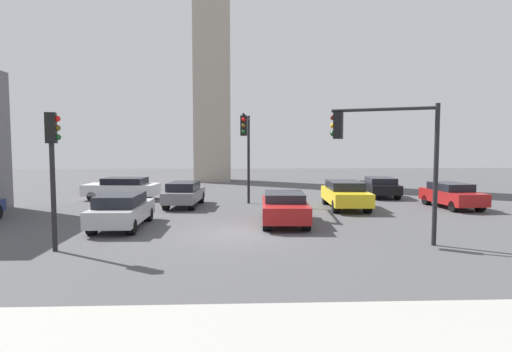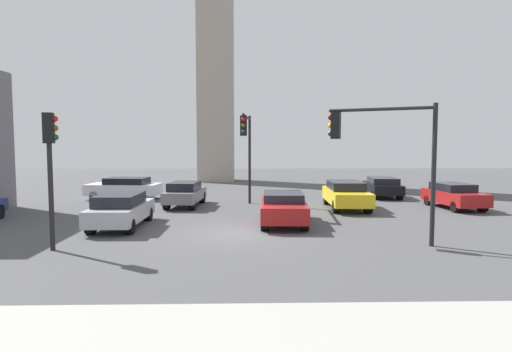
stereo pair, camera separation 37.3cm
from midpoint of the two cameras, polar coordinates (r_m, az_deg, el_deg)
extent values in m
plane|color=#4C4C4F|center=(16.99, -1.61, -7.72)|extent=(91.26, 91.26, 0.00)
cube|color=#A8A59E|center=(7.84, -1.82, -21.85)|extent=(32.85, 3.46, 0.15)
cylinder|color=black|center=(15.45, -25.32, -0.77)|extent=(0.16, 0.16, 4.56)
cube|color=black|center=(15.41, -25.54, 5.85)|extent=(0.38, 0.38, 1.00)
sphere|color=red|center=(15.38, -24.84, 6.99)|extent=(0.20, 0.20, 0.20)
sphere|color=#594714|center=(15.37, -24.80, 5.88)|extent=(0.20, 0.20, 0.20)
sphere|color=#14471E|center=(15.36, -24.77, 4.76)|extent=(0.20, 0.20, 0.20)
cylinder|color=black|center=(15.84, 23.43, 0.09)|extent=(0.16, 0.16, 4.94)
cylinder|color=black|center=(15.97, 17.01, 8.60)|extent=(3.37, 1.66, 0.12)
cube|color=black|center=(16.19, 11.36, 6.69)|extent=(0.43, 0.43, 1.00)
sphere|color=#4C0F0C|center=(16.25, 10.68, 7.75)|extent=(0.20, 0.20, 0.20)
sphere|color=yellow|center=(16.24, 10.66, 6.69)|extent=(0.20, 0.20, 0.20)
sphere|color=#14471E|center=(16.23, 10.65, 5.63)|extent=(0.20, 0.20, 0.20)
cylinder|color=black|center=(25.24, -0.44, 2.18)|extent=(0.16, 0.16, 5.23)
cylinder|color=black|center=(23.13, -0.80, 7.94)|extent=(0.48, 4.28, 0.12)
cube|color=black|center=(21.22, -1.18, 6.79)|extent=(0.35, 0.35, 1.00)
sphere|color=red|center=(21.03, -1.22, 7.63)|extent=(0.20, 0.20, 0.20)
sphere|color=#594714|center=(21.02, -1.22, 6.81)|extent=(0.20, 0.20, 0.20)
sphere|color=#14471E|center=(21.01, -1.22, 5.99)|extent=(0.20, 0.20, 0.20)
cube|color=silver|center=(28.61, -17.02, -1.70)|extent=(4.74, 2.49, 0.69)
cube|color=black|center=(28.48, -16.62, -0.65)|extent=(2.72, 2.05, 0.44)
cylinder|color=black|center=(28.48, -20.53, -2.52)|extent=(0.64, 0.43, 0.60)
cylinder|color=black|center=(30.00, -19.19, -2.15)|extent=(0.64, 0.43, 0.60)
cylinder|color=black|center=(27.33, -14.60, -2.66)|extent=(0.64, 0.43, 0.60)
cylinder|color=black|center=(28.91, -13.53, -2.26)|extent=(0.64, 0.43, 0.60)
cube|color=yellow|center=(23.85, 12.49, -2.67)|extent=(2.19, 4.85, 0.69)
cube|color=black|center=(24.02, 12.40, -1.29)|extent=(1.86, 2.74, 0.50)
cylinder|color=black|center=(22.51, 15.32, -4.02)|extent=(0.39, 0.70, 0.69)
cylinder|color=black|center=(22.17, 11.25, -4.08)|extent=(0.39, 0.70, 0.69)
cylinder|color=black|center=(25.63, 13.55, -2.99)|extent=(0.39, 0.70, 0.69)
cylinder|color=black|center=(25.33, 9.96, -3.02)|extent=(0.39, 0.70, 0.69)
cube|color=maroon|center=(25.90, 25.52, -2.58)|extent=(2.17, 4.13, 0.67)
cube|color=black|center=(26.01, 25.33, -1.38)|extent=(1.79, 2.36, 0.46)
cylinder|color=black|center=(25.23, 28.57, -3.62)|extent=(0.38, 0.61, 0.59)
cylinder|color=black|center=(24.41, 25.71, -3.78)|extent=(0.38, 0.61, 0.59)
cylinder|color=black|center=(27.46, 25.31, -2.91)|extent=(0.38, 0.61, 0.59)
cylinder|color=black|center=(26.71, 22.61, -3.02)|extent=(0.38, 0.61, 0.59)
cube|color=#ADB2B7|center=(18.98, -17.13, -4.67)|extent=(1.90, 4.43, 0.67)
cube|color=black|center=(18.70, -17.35, -3.10)|extent=(1.65, 2.49, 0.51)
cylinder|color=black|center=(20.67, -17.95, -4.91)|extent=(0.34, 0.62, 0.62)
cylinder|color=black|center=(20.28, -13.85, -5.00)|extent=(0.34, 0.62, 0.62)
cylinder|color=black|center=(17.87, -20.81, -6.39)|extent=(0.34, 0.62, 0.62)
cylinder|color=black|center=(17.42, -16.09, -6.56)|extent=(0.34, 0.62, 0.62)
cube|color=maroon|center=(18.83, 4.27, -4.48)|extent=(2.18, 4.43, 0.70)
cube|color=black|center=(18.98, 4.25, -2.84)|extent=(1.85, 2.51, 0.41)
cylinder|color=black|center=(17.50, 7.11, -6.32)|extent=(0.39, 0.66, 0.64)
cylinder|color=black|center=(17.42, 1.84, -6.34)|extent=(0.39, 0.66, 0.64)
cylinder|color=black|center=(20.39, 6.33, -4.81)|extent=(0.39, 0.66, 0.64)
cylinder|color=black|center=(20.32, 1.81, -4.82)|extent=(0.39, 0.66, 0.64)
cube|color=black|center=(29.79, 16.97, -1.51)|extent=(2.30, 4.44, 0.60)
cube|color=black|center=(29.54, 17.08, -0.63)|extent=(1.89, 2.54, 0.44)
cylinder|color=black|center=(31.07, 14.96, -1.79)|extent=(0.40, 0.69, 0.66)
cylinder|color=black|center=(31.40, 17.76, -1.79)|extent=(0.40, 0.69, 0.66)
cylinder|color=black|center=(28.24, 16.07, -2.41)|extent=(0.40, 0.69, 0.66)
cylinder|color=black|center=(28.60, 19.13, -2.39)|extent=(0.40, 0.69, 0.66)
cube|color=slate|center=(24.52, -9.07, -2.54)|extent=(2.05, 4.28, 0.61)
cube|color=black|center=(24.27, -9.19, -1.39)|extent=(1.70, 2.44, 0.50)
cylinder|color=black|center=(26.08, -9.91, -2.82)|extent=(0.36, 0.71, 0.68)
cylinder|color=black|center=(25.80, -6.86, -2.86)|extent=(0.36, 0.71, 0.68)
cylinder|color=black|center=(23.37, -11.49, -3.66)|extent=(0.36, 0.71, 0.68)
cylinder|color=black|center=(23.05, -8.09, -3.73)|extent=(0.36, 0.71, 0.68)
cube|color=#A89E8E|center=(42.70, -5.22, 19.43)|extent=(3.39, 3.39, 29.43)
camera|label=1|loc=(0.19, -89.51, 0.04)|focal=29.70mm
camera|label=2|loc=(0.19, 90.49, -0.04)|focal=29.70mm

